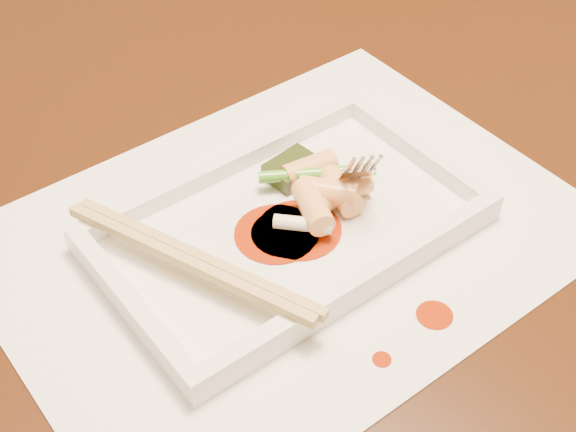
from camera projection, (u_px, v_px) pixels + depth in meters
table at (305, 208)px, 0.73m from camera, size 1.40×0.90×0.75m
placemat at (288, 235)px, 0.57m from camera, size 0.40×0.30×0.00m
sauce_splatter_a at (435, 315)px, 0.51m from camera, size 0.02×0.02×0.00m
sauce_splatter_b at (382, 359)px, 0.49m from camera, size 0.01×0.01×0.00m
plate_base at (288, 230)px, 0.56m from camera, size 0.26×0.16×0.01m
plate_rim_far at (228, 164)px, 0.60m from camera, size 0.26×0.01×0.01m
plate_rim_near at (358, 283)px, 0.51m from camera, size 0.26×0.01×0.01m
plate_rim_left at (131, 303)px, 0.50m from camera, size 0.01×0.14×0.01m
plate_rim_right at (417, 150)px, 0.61m from camera, size 0.01×0.14×0.01m
veg_piece at (293, 169)px, 0.59m from camera, size 0.04×0.03×0.01m
scallion_white at (303, 224)px, 0.54m from camera, size 0.03×0.04×0.01m
scallion_green at (317, 173)px, 0.58m from camera, size 0.08×0.05×0.01m
chopstick_a at (186, 262)px, 0.51m from camera, size 0.08×0.18×0.01m
chopstick_b at (197, 256)px, 0.51m from camera, size 0.08×0.18×0.01m
fork at (353, 91)px, 0.55m from camera, size 0.09×0.10×0.14m
sauce_blob_0 at (299, 230)px, 0.56m from camera, size 0.06×0.06×0.00m
sauce_blob_1 at (276, 234)px, 0.55m from camera, size 0.06×0.06×0.00m
sauce_blob_2 at (285, 233)px, 0.55m from camera, size 0.05×0.05×0.00m
rice_cake_0 at (341, 189)px, 0.57m from camera, size 0.05×0.03×0.02m
rice_cake_1 at (339, 189)px, 0.57m from camera, size 0.05×0.02×0.02m
rice_cake_2 at (328, 192)px, 0.56m from camera, size 0.04×0.04×0.02m
rice_cake_3 at (333, 187)px, 0.57m from camera, size 0.05×0.02×0.02m
rice_cake_4 at (341, 191)px, 0.57m from camera, size 0.03×0.04×0.02m
rice_cake_5 at (313, 206)px, 0.55m from camera, size 0.03×0.05×0.02m
rice_cake_6 at (309, 168)px, 0.59m from camera, size 0.04×0.02×0.02m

